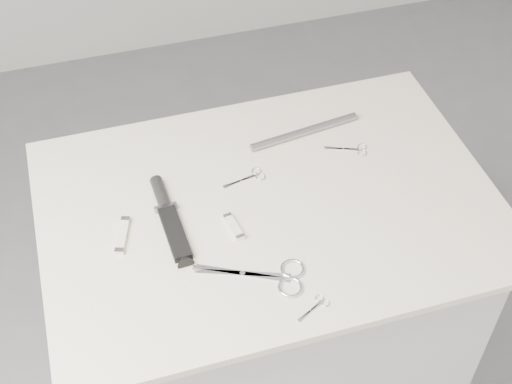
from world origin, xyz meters
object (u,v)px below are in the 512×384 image
object	(u,v)px
plinth	(267,323)
pocket_knife_b	(234,227)
tiny_scissors	(316,306)
sheathed_knife	(168,214)
metal_rail	(304,132)
large_shears	(274,276)
pocket_knife_a	(122,235)
embroidery_scissors_b	(353,149)
embroidery_scissors_a	(250,177)

from	to	relation	value
plinth	pocket_knife_b	distance (m)	0.49
tiny_scissors	sheathed_knife	size ratio (longest dim) A/B	0.31
metal_rail	plinth	bearing A→B (deg)	-127.55
large_shears	pocket_knife_b	world-z (taller)	pocket_knife_b
plinth	large_shears	xyz separation A→B (m)	(-0.05, -0.20, 0.47)
pocket_knife_a	pocket_knife_b	distance (m)	0.23
large_shears	embroidery_scissors_b	size ratio (longest dim) A/B	2.18
large_shears	sheathed_knife	world-z (taller)	sheathed_knife
embroidery_scissors_a	pocket_knife_a	size ratio (longest dim) A/B	1.03
plinth	metal_rail	bearing A→B (deg)	52.45
plinth	pocket_knife_a	distance (m)	0.58
tiny_scissors	pocket_knife_a	world-z (taller)	pocket_knife_a
large_shears	embroidery_scissors_a	xyz separation A→B (m)	(0.03, 0.28, -0.00)
pocket_knife_b	plinth	bearing A→B (deg)	-71.54
large_shears	embroidery_scissors_b	distance (m)	0.42
tiny_scissors	plinth	bearing A→B (deg)	63.41
embroidery_scissors_b	tiny_scissors	xyz separation A→B (m)	(-0.24, -0.39, -0.00)
sheathed_knife	pocket_knife_b	world-z (taller)	sheathed_knife
pocket_knife_a	metal_rail	world-z (taller)	metal_rail
plinth	metal_rail	size ratio (longest dim) A/B	3.20
plinth	metal_rail	xyz separation A→B (m)	(0.15, 0.19, 0.48)
embroidery_scissors_a	sheathed_knife	world-z (taller)	sheathed_knife
tiny_scissors	pocket_knife_a	distance (m)	0.43
embroidery_scissors_a	embroidery_scissors_b	world-z (taller)	same
embroidery_scissors_b	tiny_scissors	bearing A→B (deg)	-99.67
tiny_scissors	embroidery_scissors_b	bearing A→B (deg)	31.82
plinth	pocket_knife_b	world-z (taller)	pocket_knife_b
embroidery_scissors_b	pocket_knife_b	size ratio (longest dim) A/B	1.32
embroidery_scissors_b	pocket_knife_b	xyz separation A→B (m)	(-0.33, -0.16, 0.00)
plinth	tiny_scissors	xyz separation A→B (m)	(0.00, -0.29, 0.47)
embroidery_scissors_b	metal_rail	distance (m)	0.13
plinth	tiny_scissors	size ratio (longest dim) A/B	12.07
pocket_knife_a	pocket_knife_b	xyz separation A→B (m)	(0.23, -0.04, -0.00)
tiny_scissors	large_shears	bearing A→B (deg)	94.63
embroidery_scissors_a	embroidery_scissors_b	bearing A→B (deg)	-7.20
embroidery_scissors_a	plinth	bearing A→B (deg)	-89.03
embroidery_scissors_b	sheathed_knife	distance (m)	0.47
large_shears	embroidery_scissors_b	bearing A→B (deg)	69.96
embroidery_scissors_b	pocket_knife_a	world-z (taller)	pocket_knife_a
plinth	embroidery_scissors_b	world-z (taller)	embroidery_scissors_b
plinth	embroidery_scissors_a	bearing A→B (deg)	102.53
tiny_scissors	sheathed_knife	distance (m)	0.38
tiny_scissors	metal_rail	bearing A→B (deg)	46.03
tiny_scissors	metal_rail	world-z (taller)	metal_rail
large_shears	embroidery_scissors_a	world-z (taller)	large_shears
large_shears	pocket_knife_a	size ratio (longest dim) A/B	2.20
large_shears	embroidery_scissors_a	distance (m)	0.29
embroidery_scissors_a	pocket_knife_b	world-z (taller)	pocket_knife_b
metal_rail	pocket_knife_b	bearing A→B (deg)	-135.17
large_shears	pocket_knife_b	size ratio (longest dim) A/B	2.88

